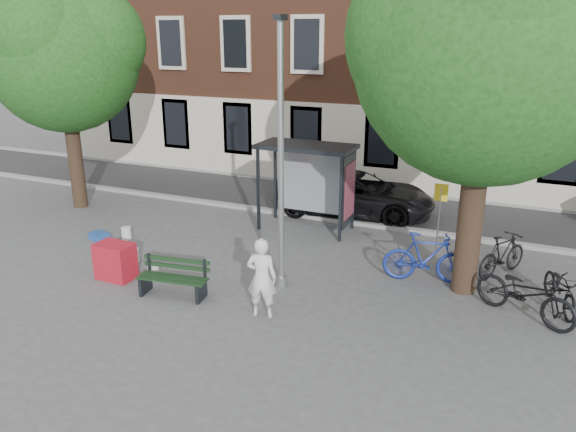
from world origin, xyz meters
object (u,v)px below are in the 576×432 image
Objects in this scene: bike_b at (426,258)px; painter at (262,278)px; bench at (174,280)px; bike_a at (526,293)px; lamppost at (281,172)px; red_stand at (115,261)px; notice_sign at (440,204)px; bike_d at (502,255)px; bus_shelter at (320,168)px; car_dark at (357,194)px; bike_c at (561,289)px.

painter is at bearing 125.74° from bike_b.
bench is 0.76× the size of bike_a.
lamppost is at bearing -93.78° from painter.
red_stand is at bearing 164.82° from bench.
red_stand is (-9.22, -1.85, -0.13)m from bike_a.
bike_d is at bearing -21.65° from notice_sign.
car_dark is (0.60, 1.89, -1.22)m from bus_shelter.
lamppost is 5.93m from bike_d.
notice_sign reaches higher than car_dark.
bus_shelter reaches higher than bike_a.
lamppost reaches higher than notice_sign.
bike_b is at bearing -144.88° from painter.
bike_d is (-1.30, 1.37, 0.06)m from bike_c.
red_stand is (-3.28, -5.34, -1.47)m from bus_shelter.
bike_c is at bearing 164.77° from bike_d.
bike_a is 2.46m from bike_b.
lamppost is 3.47m from bench.
notice_sign is (-1.68, 0.56, 0.95)m from bike_d.
bus_shelter is 5.94m from bench.
lamppost is 3.48× the size of painter.
red_stand is at bearing 128.21° from bike_a.
bike_c is (5.80, 2.90, -0.40)m from painter.
bike_d reaches higher than bench.
lamppost reaches higher than bench.
bench is 1.86m from red_stand.
bus_shelter reaches higher than red_stand.
car_dark is at bearing 71.65° from bike_a.
bike_b is at bearing 27.86° from lamppost.
car_dark is at bearing 72.52° from bus_shelter.
painter is at bearing -81.26° from lamppost.
bench is at bearing -179.02° from bike_c.
bus_shelter is at bearing -94.00° from painter.
painter is 0.87× the size of notice_sign.
bike_c is 2.01× the size of red_stand.
painter is 4.15m from red_stand.
bike_b is (3.08, 1.63, -2.16)m from lamppost.
bus_shelter is at bearing 98.43° from lamppost.
lamppost is at bearing 123.47° from bike_a.
painter is at bearing 177.31° from car_dark.
car_dark is 2.49× the size of notice_sign.
bike_b is at bearing 66.22° from bike_d.
car_dark reaches higher than bike_a.
bike_b is 1.14× the size of bike_c.
bench is 1.88× the size of red_stand.
notice_sign reaches higher than bike_c.
car_dark is (2.03, 7.45, 0.31)m from bench.
lamppost is 3.42× the size of bike_d.
car_dark is 4.14m from notice_sign.
notice_sign is (-2.98, 1.93, 1.01)m from bike_c.
painter is 6.50m from bike_c.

